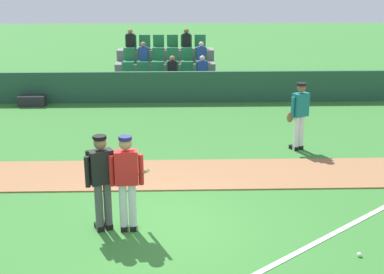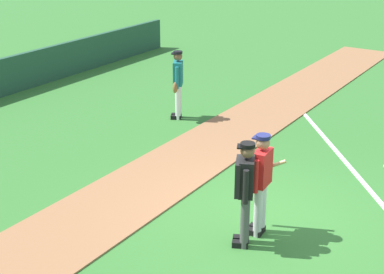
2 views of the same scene
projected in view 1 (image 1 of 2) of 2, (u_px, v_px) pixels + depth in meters
The scene contains 10 objects.
ground_plane at pixel (154, 227), 9.43m from camera, with size 80.00×80.00×0.00m, color #33702D.
infield_dirt_path at pixel (158, 174), 11.84m from camera, with size 28.00×1.84×0.03m, color #936642.
foul_line_chalk at pixel (326, 238), 9.03m from camera, with size 12.00×0.10×0.01m, color white.
dugout_fence at pixel (165, 87), 18.38m from camera, with size 20.00×0.16×1.09m, color #234C38.
stadium_bleachers at pixel (166, 75), 20.15m from camera, with size 3.90×2.95×2.30m.
batter_red_jersey at pixel (127, 180), 9.01m from camera, with size 0.71×0.76×1.76m.
umpire_home_plate at pixel (102, 177), 9.04m from camera, with size 0.54×0.43×1.76m.
runner_teal_jersey at pixel (299, 114), 13.26m from camera, with size 0.64×0.43×1.76m.
baseball at pixel (359, 255), 8.43m from camera, with size 0.07×0.07×0.07m, color white.
equipment_bag at pixel (32, 101), 17.94m from camera, with size 0.90×0.36×0.36m, color #232328.
Camera 1 is at (0.44, -8.52, 4.38)m, focal length 48.87 mm.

